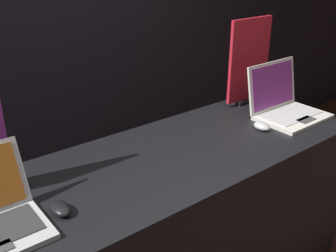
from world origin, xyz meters
TOP-DOWN VIEW (x-y plane):
  - wall_back at (0.00, 1.68)m, footprint 8.00×0.05m
  - display_counter at (0.00, 0.35)m, footprint 2.11×0.71m
  - mouse_front at (-0.55, 0.26)m, footprint 0.06×0.11m
  - laptop_back at (0.84, 0.33)m, footprint 0.39×0.33m
  - mouse_back at (0.58, 0.28)m, footprint 0.06×0.10m
  - promo_stand_back at (0.84, 0.61)m, footprint 0.33×0.07m

SIDE VIEW (x-z plane):
  - display_counter at x=0.00m, z-range 0.00..0.99m
  - mouse_front at x=-0.55m, z-range 0.99..1.03m
  - mouse_back at x=0.58m, z-range 0.99..1.03m
  - laptop_back at x=0.84m, z-range 0.91..1.20m
  - promo_stand_back at x=0.84m, z-range 0.98..1.49m
  - wall_back at x=0.00m, z-range 0.00..2.80m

